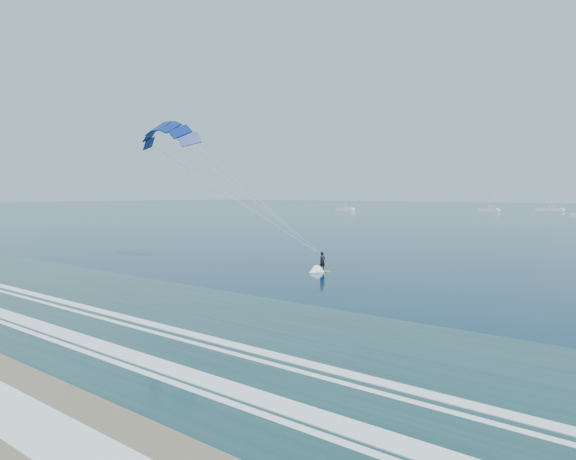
% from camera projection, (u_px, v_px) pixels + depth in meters
% --- Properties ---
extents(kitesurfer_rig, '(20.37, 9.25, 15.44)m').
position_uv_depth(kitesurfer_rig, '(238.00, 188.00, 49.02)').
color(kitesurfer_rig, gold).
rests_on(kitesurfer_rig, ground).
extents(sailboat_0, '(8.18, 2.40, 11.20)m').
position_uv_depth(sailboat_0, '(345.00, 209.00, 217.16)').
color(sailboat_0, white).
rests_on(sailboat_0, ground).
extents(sailboat_1, '(7.68, 2.40, 10.69)m').
position_uv_depth(sailboat_1, '(489.00, 210.00, 207.65)').
color(sailboat_1, white).
rests_on(sailboat_1, ground).
extents(sailboat_2, '(10.80, 2.40, 14.28)m').
position_uv_depth(sailboat_2, '(549.00, 210.00, 214.49)').
color(sailboat_2, white).
rests_on(sailboat_2, ground).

